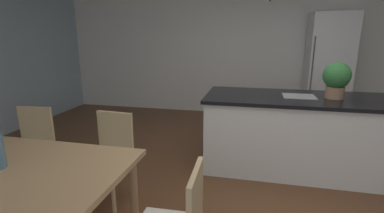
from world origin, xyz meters
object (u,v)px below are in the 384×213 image
(refrigerator, at_px, (327,70))
(potted_plant_on_island, at_px, (336,78))
(chair_far_right, at_px, (109,155))
(chair_far_left, at_px, (30,147))
(kitchen_island, at_px, (299,133))

(refrigerator, distance_m, potted_plant_on_island, 2.10)
(chair_far_right, distance_m, potted_plant_on_island, 2.57)
(chair_far_left, bearing_deg, refrigerator, 42.26)
(chair_far_right, relative_size, chair_far_left, 1.00)
(refrigerator, bearing_deg, chair_far_left, -137.74)
(kitchen_island, bearing_deg, potted_plant_on_island, 0.00)
(chair_far_right, height_order, refrigerator, refrigerator)
(chair_far_left, bearing_deg, potted_plant_on_island, 19.72)
(refrigerator, xyz_separation_m, potted_plant_on_island, (-0.38, -2.06, 0.14))
(kitchen_island, relative_size, refrigerator, 1.12)
(chair_far_right, bearing_deg, potted_plant_on_island, 26.69)
(refrigerator, height_order, potted_plant_on_island, refrigerator)
(kitchen_island, distance_m, potted_plant_on_island, 0.75)
(chair_far_left, distance_m, kitchen_island, 2.99)
(chair_far_right, distance_m, chair_far_left, 0.89)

